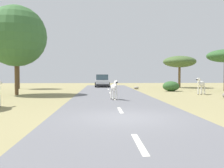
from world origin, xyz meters
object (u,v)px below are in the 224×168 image
object	(u,v)px
tree_0	(16,36)
bush_0	(171,86)
tree_2	(18,43)
tree_1	(180,62)
zebra_0	(114,88)
zebra_2	(201,84)
rock_4	(136,88)
car_0	(102,81)

from	to	relation	value
tree_0	bush_0	size ratio (longest dim) A/B	4.34
tree_2	bush_0	size ratio (longest dim) A/B	4.24
tree_1	tree_2	xyz separation A→B (m)	(-20.91, -1.78, 2.21)
tree_1	bush_0	size ratio (longest dim) A/B	2.48
tree_0	tree_2	bearing A→B (deg)	106.55
zebra_0	tree_1	distance (m)	19.87
tree_0	zebra_2	bearing A→B (deg)	-0.83
bush_0	tree_2	bearing A→B (deg)	162.45
zebra_2	tree_1	world-z (taller)	tree_1
zebra_2	bush_0	distance (m)	4.87
zebra_2	rock_4	world-z (taller)	zebra_2
car_0	rock_4	bearing A→B (deg)	126.78
zebra_2	tree_1	xyz separation A→B (m)	(1.77, 12.03, 2.59)
bush_0	zebra_2	bearing A→B (deg)	-73.16
zebra_2	bush_0	size ratio (longest dim) A/B	0.86
zebra_2	tree_0	world-z (taller)	tree_0
bush_0	tree_0	bearing A→B (deg)	-163.35
tree_0	car_0	bearing A→B (deg)	61.34
zebra_2	rock_4	xyz separation A→B (m)	(-4.55, 8.71, -0.74)
zebra_0	rock_4	size ratio (longest dim) A/B	2.33
car_0	tree_1	world-z (taller)	tree_1
zebra_2	tree_0	bearing A→B (deg)	45.20
car_0	tree_0	bearing A→B (deg)	59.97
car_0	zebra_0	bearing A→B (deg)	90.69
tree_0	tree_1	bearing A→B (deg)	33.34
zebra_0	bush_0	xyz separation A→B (m)	(6.58, 9.73, -0.34)
tree_0	bush_0	bearing A→B (deg)	16.65
bush_0	zebra_0	bearing A→B (deg)	-124.07
car_0	rock_4	world-z (taller)	car_0
zebra_0	tree_2	distance (m)	19.57
zebra_2	tree_2	size ratio (longest dim) A/B	0.20
zebra_0	car_0	xyz separation A→B (m)	(-0.68, 19.03, -0.02)
tree_0	bush_0	world-z (taller)	tree_0
zebra_2	rock_4	size ratio (longest dim) A/B	2.46
tree_1	rock_4	xyz separation A→B (m)	(-6.33, -3.32, -3.33)
car_0	tree_0	distance (m)	16.19
car_0	tree_1	distance (m)	10.94
zebra_0	tree_1	bearing A→B (deg)	-130.03
tree_2	rock_4	size ratio (longest dim) A/B	12.08
zebra_2	bush_0	world-z (taller)	zebra_2
bush_0	rock_4	size ratio (longest dim) A/B	2.85
tree_2	zebra_2	bearing A→B (deg)	-28.18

